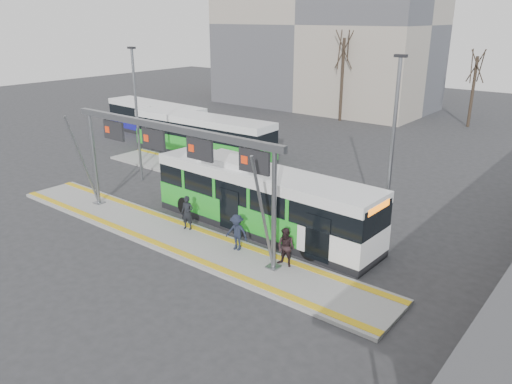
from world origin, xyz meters
TOP-DOWN VIEW (x-y plane):
  - ground at (0.00, 0.00)m, footprint 120.00×120.00m
  - platform_main at (0.00, 0.00)m, footprint 22.00×3.00m
  - platform_second at (-4.00, 8.00)m, footprint 20.00×3.00m
  - tactile_main at (0.00, 0.00)m, footprint 22.00×2.65m
  - tactile_second at (-4.00, 9.15)m, footprint 20.00×0.35m
  - gantry at (-0.35, 0.25)m, footprint 13.00×1.68m
  - apartment_block at (-14.00, 36.00)m, footprint 24.50×12.50m
  - hero_bus at (2.52, 3.35)m, footprint 12.21×2.98m
  - bg_bus_green at (-9.40, 11.51)m, footprint 11.96×2.97m
  - bg_bus_blue at (-17.39, 13.88)m, footprint 10.73×2.85m
  - passenger_a at (-0.09, 0.88)m, footprint 0.71×0.59m
  - passenger_b at (5.80, 0.74)m, footprint 0.84×0.68m
  - passenger_c at (3.24, 0.65)m, footprint 1.15×0.78m
  - tree_left at (-7.85, 29.39)m, footprint 1.40×1.40m
  - tree_mid at (3.06, 34.37)m, footprint 1.40×1.40m
  - tree_far at (-21.37, 32.55)m, footprint 1.40×1.40m
  - lamp_west at (-8.22, 4.70)m, footprint 0.50×0.25m
  - lamp_east at (8.06, 5.22)m, footprint 0.50×0.25m

SIDE VIEW (x-z plane):
  - ground at x=0.00m, z-range 0.00..0.00m
  - platform_main at x=0.00m, z-range 0.00..0.15m
  - platform_second at x=-4.00m, z-range 0.00..0.15m
  - tactile_main at x=0.00m, z-range 0.15..0.17m
  - tactile_second at x=-4.00m, z-range 0.15..0.17m
  - passenger_c at x=3.24m, z-range 0.15..1.80m
  - passenger_b at x=5.80m, z-range 0.15..1.81m
  - passenger_a at x=-0.09m, z-range 0.15..1.81m
  - bg_bus_blue at x=-17.39m, z-range -0.02..2.76m
  - bg_bus_green at x=-9.40m, z-range -0.02..2.95m
  - hero_bus at x=2.52m, z-range -0.14..3.19m
  - gantry at x=-0.35m, z-range 1.70..6.90m
  - lamp_west at x=-8.22m, z-range 0.24..8.44m
  - lamp_east at x=8.06m, z-range 0.24..8.71m
  - tree_mid at x=3.06m, z-range 1.89..9.20m
  - tree_far at x=-21.37m, z-range 1.95..9.52m
  - tree_left at x=-7.85m, z-range 2.32..11.29m
  - apartment_block at x=-14.00m, z-range 0.01..18.41m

